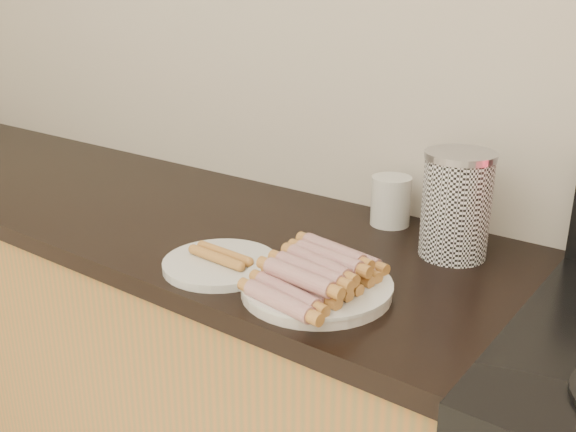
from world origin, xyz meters
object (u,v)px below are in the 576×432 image
Objects in this scene: canister at (456,205)px; mug at (391,201)px; main_plate at (316,289)px; side_plate at (221,264)px.

canister reaches higher than mug.
main_plate is 0.40m from mug.
side_plate is at bearing -174.37° from main_plate.
canister is at bearing -23.90° from mug.
side_plate is 1.04× the size of canister.
canister is 1.92× the size of mug.
mug is at bearing 70.47° from side_plate.
main_plate is 1.19× the size of side_plate.
canister reaches higher than main_plate.
mug is (0.15, 0.41, 0.05)m from side_plate.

